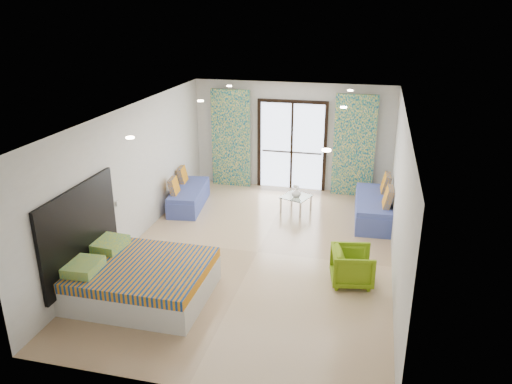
% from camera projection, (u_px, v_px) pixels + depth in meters
% --- Properties ---
extents(floor, '(5.00, 7.50, 0.01)m').
position_uv_depth(floor, '(258.00, 252.00, 9.57)').
color(floor, tan).
rests_on(floor, ground).
extents(ceiling, '(5.00, 7.50, 0.01)m').
position_uv_depth(ceiling, '(258.00, 113.00, 8.62)').
color(ceiling, silver).
rests_on(ceiling, ground).
extents(wall_back, '(5.00, 0.01, 2.70)m').
position_uv_depth(wall_back, '(292.00, 137.00, 12.51)').
color(wall_back, silver).
rests_on(wall_back, ground).
extents(wall_front, '(5.00, 0.01, 2.70)m').
position_uv_depth(wall_front, '(181.00, 294.00, 5.69)').
color(wall_front, silver).
rests_on(wall_front, ground).
extents(wall_left, '(0.01, 7.50, 2.70)m').
position_uv_depth(wall_left, '(132.00, 176.00, 9.65)').
color(wall_left, silver).
rests_on(wall_left, ground).
extents(wall_right, '(0.01, 7.50, 2.70)m').
position_uv_depth(wall_right, '(399.00, 198.00, 8.55)').
color(wall_right, silver).
rests_on(wall_right, ground).
extents(balcony_door, '(1.76, 0.08, 2.28)m').
position_uv_depth(balcony_door, '(292.00, 140.00, 12.52)').
color(balcony_door, black).
rests_on(balcony_door, floor).
extents(balcony_rail, '(1.52, 0.03, 0.04)m').
position_uv_depth(balcony_rail, '(292.00, 152.00, 12.63)').
color(balcony_rail, '#595451').
rests_on(balcony_rail, balcony_door).
extents(curtain_left, '(1.00, 0.10, 2.50)m').
position_uv_depth(curtain_left, '(231.00, 139.00, 12.72)').
color(curtain_left, beige).
rests_on(curtain_left, floor).
extents(curtain_right, '(1.00, 0.10, 2.50)m').
position_uv_depth(curtain_right, '(354.00, 146.00, 12.04)').
color(curtain_right, beige).
rests_on(curtain_right, floor).
extents(downlight_a, '(0.12, 0.12, 0.02)m').
position_uv_depth(downlight_a, '(130.00, 138.00, 7.12)').
color(downlight_a, '#FFE0B2').
rests_on(downlight_a, ceiling).
extents(downlight_b, '(0.12, 0.12, 0.02)m').
position_uv_depth(downlight_b, '(326.00, 150.00, 6.51)').
color(downlight_b, '#FFE0B2').
rests_on(downlight_b, ceiling).
extents(downlight_c, '(0.12, 0.12, 0.02)m').
position_uv_depth(downlight_c, '(201.00, 101.00, 9.85)').
color(downlight_c, '#FFE0B2').
rests_on(downlight_c, ceiling).
extents(downlight_d, '(0.12, 0.12, 0.02)m').
position_uv_depth(downlight_d, '(344.00, 107.00, 9.24)').
color(downlight_d, '#FFE0B2').
rests_on(downlight_d, ceiling).
extents(downlight_e, '(0.12, 0.12, 0.02)m').
position_uv_depth(downlight_e, '(229.00, 86.00, 11.67)').
color(downlight_e, '#FFE0B2').
rests_on(downlight_e, ceiling).
extents(downlight_f, '(0.12, 0.12, 0.02)m').
position_uv_depth(downlight_f, '(350.00, 90.00, 11.06)').
color(downlight_f, '#FFE0B2').
rests_on(downlight_f, ceiling).
extents(headboard, '(0.06, 2.10, 1.50)m').
position_uv_depth(headboard, '(80.00, 231.00, 7.98)').
color(headboard, black).
rests_on(headboard, floor).
extents(switch_plate, '(0.02, 0.10, 0.10)m').
position_uv_depth(switch_plate, '(118.00, 203.00, 9.12)').
color(switch_plate, silver).
rests_on(switch_plate, wall_left).
extents(bed, '(2.12, 1.73, 0.73)m').
position_uv_depth(bed, '(140.00, 279.00, 8.03)').
color(bed, silver).
rests_on(bed, floor).
extents(daybed_left, '(0.88, 1.77, 0.84)m').
position_uv_depth(daybed_left, '(188.00, 196.00, 11.66)').
color(daybed_left, '#4452A2').
rests_on(daybed_left, floor).
extents(daybed_right, '(0.83, 1.94, 0.94)m').
position_uv_depth(daybed_right, '(374.00, 208.00, 10.90)').
color(daybed_right, '#4452A2').
rests_on(daybed_right, floor).
extents(coffee_table, '(0.74, 0.74, 0.67)m').
position_uv_depth(coffee_table, '(296.00, 198.00, 11.32)').
color(coffee_table, silver).
rests_on(coffee_table, floor).
extents(vase, '(0.22, 0.23, 0.21)m').
position_uv_depth(vase, '(296.00, 193.00, 11.21)').
color(vase, white).
rests_on(vase, coffee_table).
extents(armchair, '(0.74, 0.78, 0.70)m').
position_uv_depth(armchair, '(352.00, 265.00, 8.40)').
color(armchair, '#739913').
rests_on(armchair, floor).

